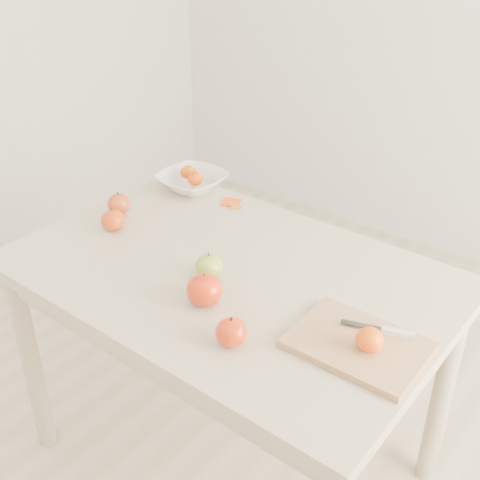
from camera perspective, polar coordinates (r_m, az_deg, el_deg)
The scene contains 15 objects.
ground at distance 2.15m, azimuth -0.88°, elevation -19.85°, with size 3.50×3.50×0.00m, color #C6B293.
table at distance 1.71m, azimuth -1.05°, elevation -5.57°, with size 1.20×0.80×0.75m.
cutting_board at distance 1.41m, azimuth 11.13°, elevation -9.71°, with size 0.30×0.22×0.02m, color tan.
board_tangerine at distance 1.37m, azimuth 12.19°, elevation -9.21°, with size 0.06×0.06×0.05m, color #E66308.
fruit_bowl at distance 2.12m, azimuth -4.58°, elevation 5.57°, with size 0.23×0.23×0.06m, color white.
bowl_tangerine_near at distance 2.13m, azimuth -4.92°, elevation 6.43°, with size 0.06×0.06×0.05m, color #D75F07.
bowl_tangerine_far at distance 2.08m, azimuth -4.27°, elevation 5.83°, with size 0.05×0.05×0.05m, color #E84C08.
orange_peel_a at distance 2.01m, azimuth -0.88°, elevation 3.47°, with size 0.06×0.04×0.00m, color #DF4D0F.
orange_peel_b at distance 1.99m, azimuth -0.50°, elevation 3.26°, with size 0.04×0.04×0.00m, color orange.
paring_knife at distance 1.43m, azimuth 14.20°, elevation -8.44°, with size 0.17×0.07×0.01m.
apple_green at distance 1.61m, azimuth -2.96°, elevation -2.51°, with size 0.07×0.07×0.07m, color olive.
apple_red_e at distance 1.38m, azimuth -0.82°, elevation -8.74°, with size 0.07×0.07×0.07m, color #A40B0B.
apple_red_d at distance 1.88m, azimuth -11.96°, elevation 1.85°, with size 0.07×0.07×0.07m, color maroon.
apple_red_b at distance 1.98m, azimuth -11.40°, elevation 3.41°, with size 0.07×0.07×0.07m, color maroon.
apple_red_c at distance 1.50m, azimuth -3.38°, elevation -4.73°, with size 0.09×0.09×0.08m, color #960602.
Camera 1 is at (0.89, -1.07, 1.64)m, focal length 45.00 mm.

